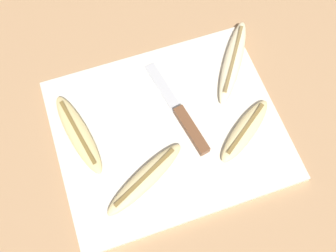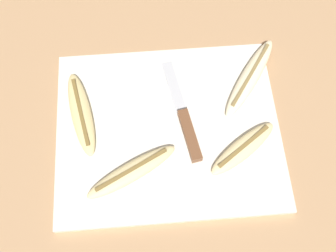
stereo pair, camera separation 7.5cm
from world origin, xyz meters
name	(u,v)px [view 2 (the right image)]	position (x,y,z in m)	size (l,w,h in m)	color
ground_plane	(168,130)	(0.00, 0.00, 0.00)	(4.00, 4.00, 0.00)	tan
cutting_board	(168,129)	(0.00, 0.00, 0.01)	(0.43, 0.36, 0.01)	silver
knife	(187,126)	(0.04, 0.00, 0.02)	(0.06, 0.23, 0.02)	brown
banana_spotted_left	(81,113)	(-0.17, 0.04, 0.02)	(0.08, 0.19, 0.02)	#DBC684
banana_ripe_center	(243,148)	(0.14, -0.06, 0.02)	(0.15, 0.12, 0.02)	beige
banana_mellow_near	(132,171)	(-0.07, -0.09, 0.02)	(0.18, 0.12, 0.02)	beige
banana_bright_far	(250,77)	(0.17, 0.09, 0.02)	(0.15, 0.19, 0.02)	beige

